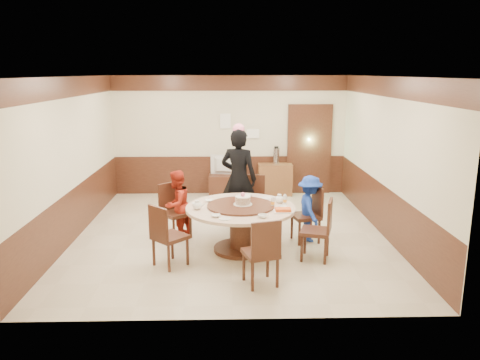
{
  "coord_description": "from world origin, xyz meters",
  "views": [
    {
      "loc": [
        -0.05,
        -8.05,
        2.88
      ],
      "look_at": [
        0.15,
        -0.39,
        1.1
      ],
      "focal_mm": 35.0,
      "sensor_mm": 36.0,
      "label": 1
    }
  ],
  "objects_px": {
    "thermos": "(276,156)",
    "television": "(227,165)",
    "shrimp_platter": "(283,210)",
    "person_blue": "(310,209)",
    "banquet_table": "(241,219)",
    "person_red": "(177,204)",
    "tv_stand": "(227,185)",
    "birthday_cake": "(243,200)",
    "side_cabinet": "(275,179)",
    "person_standing": "(239,179)"
  },
  "relations": [
    {
      "from": "side_cabinet",
      "to": "birthday_cake",
      "type": "bearing_deg",
      "value": -103.95
    },
    {
      "from": "shrimp_platter",
      "to": "person_blue",
      "type": "bearing_deg",
      "value": 54.02
    },
    {
      "from": "tv_stand",
      "to": "television",
      "type": "height_order",
      "value": "television"
    },
    {
      "from": "person_blue",
      "to": "shrimp_platter",
      "type": "distance_m",
      "value": 0.97
    },
    {
      "from": "person_blue",
      "to": "shrimp_platter",
      "type": "bearing_deg",
      "value": 139.5
    },
    {
      "from": "tv_stand",
      "to": "thermos",
      "type": "xyz_separation_m",
      "value": [
        1.17,
        0.03,
        0.69
      ]
    },
    {
      "from": "person_red",
      "to": "person_standing",
      "type": "bearing_deg",
      "value": 145.66
    },
    {
      "from": "person_red",
      "to": "television",
      "type": "distance_m",
      "value": 3.01
    },
    {
      "from": "person_blue",
      "to": "shrimp_platter",
      "type": "relative_size",
      "value": 3.85
    },
    {
      "from": "person_standing",
      "to": "person_blue",
      "type": "height_order",
      "value": "person_standing"
    },
    {
      "from": "person_red",
      "to": "person_blue",
      "type": "xyz_separation_m",
      "value": [
        2.31,
        -0.21,
        -0.03
      ]
    },
    {
      "from": "person_red",
      "to": "tv_stand",
      "type": "relative_size",
      "value": 1.43
    },
    {
      "from": "person_red",
      "to": "thermos",
      "type": "distance_m",
      "value": 3.57
    },
    {
      "from": "person_standing",
      "to": "birthday_cake",
      "type": "relative_size",
      "value": 6.11
    },
    {
      "from": "shrimp_platter",
      "to": "side_cabinet",
      "type": "xyz_separation_m",
      "value": [
        0.27,
        3.89,
        -0.4
      ]
    },
    {
      "from": "person_standing",
      "to": "side_cabinet",
      "type": "height_order",
      "value": "person_standing"
    },
    {
      "from": "person_blue",
      "to": "birthday_cake",
      "type": "distance_m",
      "value": 1.28
    },
    {
      "from": "side_cabinet",
      "to": "banquet_table",
      "type": "bearing_deg",
      "value": -104.43
    },
    {
      "from": "banquet_table",
      "to": "side_cabinet",
      "type": "relative_size",
      "value": 2.22
    },
    {
      "from": "birthday_cake",
      "to": "tv_stand",
      "type": "height_order",
      "value": "birthday_cake"
    },
    {
      "from": "side_cabinet",
      "to": "shrimp_platter",
      "type": "bearing_deg",
      "value": -93.93
    },
    {
      "from": "person_blue",
      "to": "thermos",
      "type": "height_order",
      "value": "person_blue"
    },
    {
      "from": "shrimp_platter",
      "to": "tv_stand",
      "type": "height_order",
      "value": "shrimp_platter"
    },
    {
      "from": "person_red",
      "to": "person_blue",
      "type": "height_order",
      "value": "person_red"
    },
    {
      "from": "birthday_cake",
      "to": "shrimp_platter",
      "type": "height_order",
      "value": "birthday_cake"
    },
    {
      "from": "tv_stand",
      "to": "banquet_table",
      "type": "bearing_deg",
      "value": -86.3
    },
    {
      "from": "person_red",
      "to": "birthday_cake",
      "type": "xyz_separation_m",
      "value": [
        1.14,
        -0.64,
        0.24
      ]
    },
    {
      "from": "thermos",
      "to": "banquet_table",
      "type": "bearing_deg",
      "value": -104.73
    },
    {
      "from": "person_standing",
      "to": "tv_stand",
      "type": "bearing_deg",
      "value": -64.89
    },
    {
      "from": "thermos",
      "to": "birthday_cake",
      "type": "bearing_deg",
      "value": -104.27
    },
    {
      "from": "banquet_table",
      "to": "person_red",
      "type": "bearing_deg",
      "value": 149.26
    },
    {
      "from": "thermos",
      "to": "television",
      "type": "bearing_deg",
      "value": -178.53
    },
    {
      "from": "shrimp_platter",
      "to": "television",
      "type": "bearing_deg",
      "value": 102.84
    },
    {
      "from": "person_red",
      "to": "birthday_cake",
      "type": "height_order",
      "value": "person_red"
    },
    {
      "from": "person_red",
      "to": "person_blue",
      "type": "distance_m",
      "value": 2.32
    },
    {
      "from": "banquet_table",
      "to": "person_red",
      "type": "relative_size",
      "value": 1.46
    },
    {
      "from": "person_red",
      "to": "television",
      "type": "xyz_separation_m",
      "value": [
        0.88,
        2.88,
        0.13
      ]
    },
    {
      "from": "banquet_table",
      "to": "shrimp_platter",
      "type": "bearing_deg",
      "value": -26.31
    },
    {
      "from": "banquet_table",
      "to": "side_cabinet",
      "type": "height_order",
      "value": "banquet_table"
    },
    {
      "from": "person_red",
      "to": "television",
      "type": "height_order",
      "value": "person_red"
    },
    {
      "from": "side_cabinet",
      "to": "person_blue",
      "type": "bearing_deg",
      "value": -84.74
    },
    {
      "from": "side_cabinet",
      "to": "thermos",
      "type": "height_order",
      "value": "thermos"
    },
    {
      "from": "person_blue",
      "to": "side_cabinet",
      "type": "height_order",
      "value": "person_blue"
    },
    {
      "from": "person_blue",
      "to": "television",
      "type": "height_order",
      "value": "person_blue"
    },
    {
      "from": "shrimp_platter",
      "to": "banquet_table",
      "type": "bearing_deg",
      "value": 153.69
    },
    {
      "from": "person_red",
      "to": "birthday_cake",
      "type": "relative_size",
      "value": 3.96
    },
    {
      "from": "person_standing",
      "to": "birthday_cake",
      "type": "distance_m",
      "value": 1.21
    },
    {
      "from": "person_standing",
      "to": "banquet_table",
      "type": "bearing_deg",
      "value": 109.64
    },
    {
      "from": "birthday_cake",
      "to": "shrimp_platter",
      "type": "distance_m",
      "value": 0.71
    },
    {
      "from": "banquet_table",
      "to": "thermos",
      "type": "relative_size",
      "value": 4.67
    }
  ]
}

